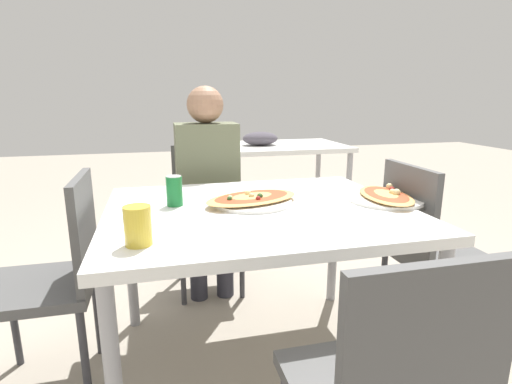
% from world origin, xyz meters
% --- Properties ---
extents(ground_plane, '(14.00, 14.00, 0.00)m').
position_xyz_m(ground_plane, '(0.00, 0.00, 0.00)').
color(ground_plane, '#9E9384').
extents(dining_table, '(1.21, 0.99, 0.72)m').
position_xyz_m(dining_table, '(0.00, 0.00, 0.66)').
color(dining_table, white).
rests_on(dining_table, ground_plane).
extents(chair_far_seated, '(0.40, 0.40, 0.87)m').
position_xyz_m(chair_far_seated, '(-0.12, 0.83, 0.49)').
color(chair_far_seated, '#4C4C4C').
rests_on(chair_far_seated, ground_plane).
extents(chair_side_left, '(0.40, 0.40, 0.87)m').
position_xyz_m(chair_side_left, '(-0.80, 0.07, 0.49)').
color(chair_side_left, '#4C4C4C').
rests_on(chair_side_left, ground_plane).
extents(chair_side_right, '(0.40, 0.40, 0.87)m').
position_xyz_m(chair_side_right, '(0.80, -0.03, 0.49)').
color(chair_side_right, '#4C4C4C').
rests_on(chair_side_right, ground_plane).
extents(person_seated, '(0.35, 0.24, 1.22)m').
position_xyz_m(person_seated, '(-0.12, 0.71, 0.71)').
color(person_seated, '#2D2D38').
rests_on(person_seated, ground_plane).
extents(pizza_main, '(0.47, 0.35, 0.05)m').
position_xyz_m(pizza_main, '(-0.01, 0.07, 0.74)').
color(pizza_main, white).
rests_on(pizza_main, dining_table).
extents(soda_can, '(0.07, 0.07, 0.12)m').
position_xyz_m(soda_can, '(-0.33, 0.11, 0.78)').
color(soda_can, '#197233').
rests_on(soda_can, dining_table).
extents(drink_glass, '(0.08, 0.08, 0.12)m').
position_xyz_m(drink_glass, '(-0.46, -0.32, 0.78)').
color(drink_glass, gold).
rests_on(drink_glass, dining_table).
extents(pizza_second, '(0.32, 0.39, 0.06)m').
position_xyz_m(pizza_second, '(0.56, -0.03, 0.74)').
color(pizza_second, white).
rests_on(pizza_second, dining_table).
extents(background_table, '(1.10, 0.80, 0.84)m').
position_xyz_m(background_table, '(0.70, 1.98, 0.67)').
color(background_table, white).
rests_on(background_table, ground_plane).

